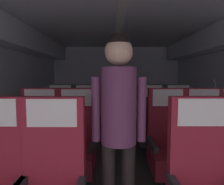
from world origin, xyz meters
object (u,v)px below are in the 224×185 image
(seat_b_right_aisle, at_px, (206,146))
(seat_c_right_window, at_px, (152,126))
(seat_c_right_aisle, at_px, (180,125))
(seat_c_left_aisle, at_px, (87,125))
(seat_b_left_window, at_px, (38,146))
(seat_b_left_aisle, at_px, (76,146))
(flight_attendant, at_px, (119,114))
(seat_b_right_window, at_px, (169,146))
(seat_c_left_window, at_px, (60,125))

(seat_b_right_aisle, distance_m, seat_c_right_window, 1.04)
(seat_c_right_aisle, bearing_deg, seat_c_left_aisle, 179.37)
(seat_c_left_aisle, distance_m, seat_c_right_window, 1.07)
(seat_c_right_window, bearing_deg, seat_b_left_window, -147.60)
(seat_b_left_aisle, relative_size, flight_attendant, 0.71)
(seat_b_left_aisle, xyz_separation_m, seat_c_left_aisle, (0.00, 0.97, 0.00))
(seat_b_left_window, distance_m, seat_c_left_aisle, 1.07)
(seat_b_right_window, xyz_separation_m, seat_c_left_aisle, (-1.08, 0.98, 0.00))
(seat_b_right_window, bearing_deg, seat_b_left_window, -179.90)
(seat_b_left_window, relative_size, flight_attendant, 0.71)
(seat_c_left_window, distance_m, flight_attendant, 1.98)
(seat_c_left_window, bearing_deg, seat_b_left_window, -89.43)
(seat_c_left_window, xyz_separation_m, seat_c_right_aisle, (1.98, -0.01, 0.00))
(seat_b_right_aisle, height_order, seat_c_left_window, same)
(seat_c_left_aisle, bearing_deg, seat_b_right_aisle, -32.12)
(seat_b_right_window, xyz_separation_m, flight_attendant, (-0.61, -0.69, 0.52))
(seat_b_right_aisle, height_order, seat_c_right_window, same)
(seat_b_right_window, relative_size, seat_c_right_aisle, 1.00)
(seat_b_left_aisle, relative_size, seat_b_right_aisle, 1.00)
(seat_b_right_window, distance_m, flight_attendant, 1.06)
(seat_c_right_aisle, bearing_deg, seat_b_left_window, -153.95)
(seat_b_left_aisle, distance_m, seat_c_left_window, 1.06)
(seat_c_left_aisle, height_order, seat_c_right_window, same)
(seat_b_left_window, xyz_separation_m, flight_attendant, (0.91, -0.69, 0.52))
(flight_attendant, bearing_deg, seat_c_left_window, -83.53)
(seat_b_right_aisle, distance_m, seat_c_left_window, 2.19)
(seat_b_right_aisle, bearing_deg, seat_c_left_window, 154.16)
(flight_attendant, bearing_deg, seat_c_left_aisle, -96.57)
(seat_b_right_window, relative_size, flight_attendant, 0.71)
(seat_b_right_window, relative_size, seat_c_right_window, 1.00)
(seat_b_left_window, relative_size, seat_b_left_aisle, 1.00)
(seat_b_right_window, bearing_deg, seat_c_right_window, 90.60)
(seat_c_right_aisle, bearing_deg, seat_c_right_window, -179.51)
(seat_c_right_aisle, bearing_deg, seat_b_left_aisle, -148.26)
(seat_c_left_window, xyz_separation_m, seat_c_right_window, (1.52, -0.02, 0.00))
(flight_attendant, bearing_deg, seat_c_right_aisle, -145.02)
(seat_c_right_aisle, distance_m, flight_attendant, 2.03)
(seat_b_left_window, relative_size, seat_c_right_window, 1.00)
(seat_b_left_window, relative_size, seat_c_left_window, 1.00)
(seat_b_left_aisle, distance_m, seat_c_left_aisle, 0.97)
(seat_b_right_window, height_order, flight_attendant, flight_attendant)
(seat_c_left_window, height_order, seat_c_right_aisle, same)
(seat_b_right_aisle, bearing_deg, seat_c_right_aisle, 89.44)
(seat_b_right_aisle, relative_size, flight_attendant, 0.71)
(seat_b_left_window, relative_size, seat_c_right_aisle, 1.00)
(seat_c_left_aisle, xyz_separation_m, seat_c_right_window, (1.07, -0.02, 0.00))
(seat_b_right_aisle, xyz_separation_m, seat_c_right_aisle, (0.01, 0.94, 0.00))
(seat_c_left_window, distance_m, seat_c_right_window, 1.52)
(seat_b_left_window, distance_m, seat_b_left_aisle, 0.43)
(seat_b_left_window, distance_m, seat_b_right_aisle, 1.96)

